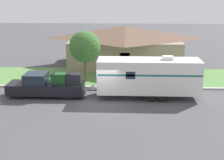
# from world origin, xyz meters

# --- Properties ---
(ground_plane) EXTENTS (120.00, 120.00, 0.00)m
(ground_plane) POSITION_xyz_m (0.00, 0.00, 0.00)
(ground_plane) COLOR #47474C
(curb_strip) EXTENTS (80.00, 0.30, 0.14)m
(curb_strip) POSITION_xyz_m (0.00, 3.75, 0.07)
(curb_strip) COLOR #ADADA8
(curb_strip) RESTS_ON ground_plane
(lawn_strip) EXTENTS (80.00, 7.00, 0.03)m
(lawn_strip) POSITION_xyz_m (0.00, 7.40, 0.01)
(lawn_strip) COLOR #568442
(lawn_strip) RESTS_ON ground_plane
(house_across_street) EXTENTS (13.03, 8.62, 4.41)m
(house_across_street) POSITION_xyz_m (1.72, 13.04, 2.28)
(house_across_street) COLOR gray
(house_across_street) RESTS_ON ground_plane
(pickup_truck) EXTENTS (6.16, 1.98, 2.01)m
(pickup_truck) POSITION_xyz_m (-4.50, 1.42, 0.87)
(pickup_truck) COLOR black
(pickup_truck) RESTS_ON ground_plane
(travel_trailer) EXTENTS (8.85, 2.32, 3.36)m
(travel_trailer) POSITION_xyz_m (3.61, 1.42, 1.77)
(travel_trailer) COLOR black
(travel_trailer) RESTS_ON ground_plane
(mailbox) EXTENTS (0.48, 0.20, 1.42)m
(mailbox) POSITION_xyz_m (3.64, 4.44, 1.08)
(mailbox) COLOR brown
(mailbox) RESTS_ON ground_plane
(tree_in_yard) EXTENTS (2.87, 2.87, 4.74)m
(tree_in_yard) POSITION_xyz_m (-1.91, 5.63, 3.30)
(tree_in_yard) COLOR brown
(tree_in_yard) RESTS_ON ground_plane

